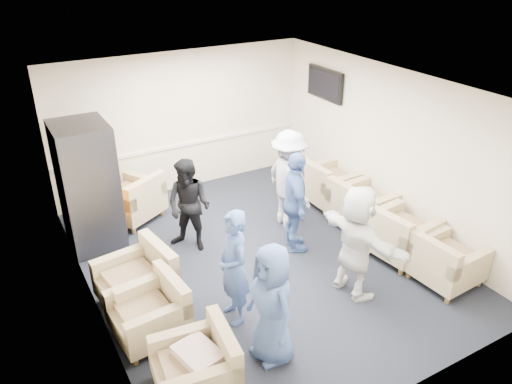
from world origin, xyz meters
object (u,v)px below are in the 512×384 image
armchair_left_far (140,281)px  vending_machine (88,186)px  armchair_left_mid (153,313)px  armchair_right_midnear (397,236)px  armchair_left_near (200,368)px  person_front_left (272,305)px  person_mid_right (295,203)px  person_front_right (357,242)px  person_back_left (189,206)px  armchair_right_far (327,185)px  armchair_corner (134,201)px  person_mid_left (234,268)px  person_back_right (289,180)px  armchair_right_near (444,263)px  armchair_right_midfar (359,208)px

armchair_left_far → vending_machine: 1.99m
armchair_left_mid → armchair_right_midnear: bearing=82.5°
armchair_left_near → armchair_left_mid: (-0.15, 1.10, 0.00)m
armchair_left_mid → vending_machine: vending_machine is taller
armchair_left_far → person_front_left: person_front_left is taller
person_mid_right → person_front_left: bearing=160.8°
armchair_left_far → person_front_right: (2.66, -1.23, 0.47)m
vending_machine → person_mid_right: (2.71, -1.77, -0.20)m
armchair_left_far → person_back_left: (1.13, 0.95, 0.41)m
armchair_right_far → person_front_right: (-1.29, -2.34, 0.46)m
armchair_corner → armchair_right_far: bearing=131.4°
person_front_left → person_mid_left: (-0.06, 0.82, 0.02)m
person_back_left → person_back_right: (1.75, -0.16, 0.10)m
armchair_corner → person_front_left: bearing=66.6°
armchair_right_midnear → person_front_right: bearing=100.5°
armchair_left_near → armchair_left_far: (-0.09, 1.78, 0.02)m
armchair_right_midnear → vending_machine: (-3.98, 2.73, 0.66)m
person_mid_right → armchair_right_near: bearing=-122.5°
person_mid_right → person_front_right: person_mid_right is taller
armchair_left_near → armchair_left_far: bearing=-170.4°
armchair_right_midfar → person_front_right: size_ratio=0.58×
armchair_left_near → person_back_right: size_ratio=0.53×
armchair_left_mid → person_mid_right: person_mid_right is taller
armchair_right_midnear → person_back_left: 3.27m
armchair_right_midfar → person_back_left: bearing=70.9°
vending_machine → armchair_left_far: bearing=-85.2°
vending_machine → person_front_right: bearing=-47.7°
armchair_right_midnear → armchair_corner: bearing=38.6°
armchair_right_near → person_front_right: (-1.25, 0.48, 0.48)m
armchair_left_near → person_back_right: (2.80, 2.57, 0.53)m
person_mid_left → armchair_corner: bearing=-169.5°
vending_machine → person_back_left: size_ratio=1.34×
armchair_left_far → person_front_left: size_ratio=0.66×
armchair_right_far → person_front_left: person_front_left is taller
armchair_left_mid → armchair_corner: armchair_corner is taller
person_back_left → person_mid_right: size_ratio=0.92×
armchair_left_far → person_back_right: person_back_right is taller
armchair_corner → person_mid_left: person_mid_left is taller
armchair_left_mid → person_back_right: person_back_right is taller
armchair_right_far → armchair_corner: bearing=69.0°
armchair_right_far → person_back_left: bearing=91.9°
person_back_left → person_front_right: (1.52, -2.18, 0.06)m
armchair_corner → person_mid_right: person_mid_right is taller
armchair_right_near → vending_machine: bearing=45.2°
armchair_left_near → person_back_right: bearing=139.4°
person_front_left → armchair_corner: bearing=-176.2°
person_mid_right → person_front_right: (0.10, -1.33, -0.00)m
armchair_left_near → armchair_corner: armchair_corner is taller
armchair_left_near → armchair_right_midfar: size_ratio=0.96×
armchair_right_near → armchair_right_midfar: size_ratio=0.94×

